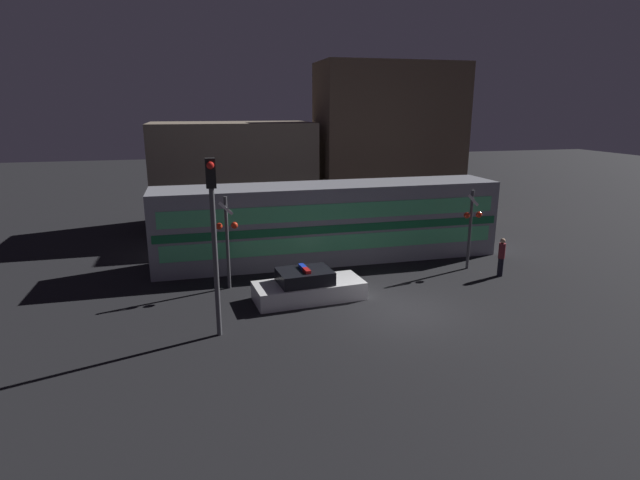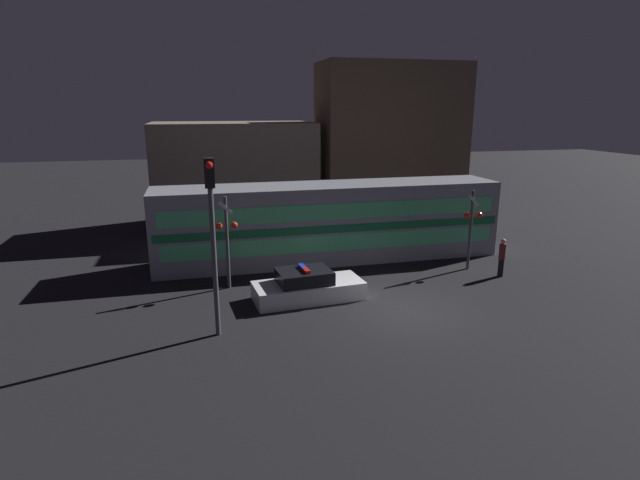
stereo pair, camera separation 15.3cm
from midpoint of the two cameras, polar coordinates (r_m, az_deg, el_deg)
ground_plane at (r=18.72m, az=9.48°, el=-7.93°), size 120.00×120.00×0.00m
train at (r=24.09m, az=1.25°, el=2.06°), size 16.51×2.89×3.69m
police_car at (r=19.34m, az=-1.22°, el=-5.40°), size 4.34×2.06×1.32m
pedestrian at (r=23.19m, az=20.24°, el=-1.86°), size 0.29×0.29×1.71m
crossing_signal_near at (r=23.45m, az=17.12°, el=1.77°), size 0.88×0.35×3.65m
crossing_signal_far at (r=20.31m, az=-10.37°, el=0.47°), size 0.88×0.35×3.81m
traffic_light_corner at (r=15.74m, az=-11.94°, el=1.60°), size 0.30×0.46×5.75m
building_left at (r=31.68m, az=-9.64°, el=7.39°), size 9.63×5.72×6.33m
building_center at (r=32.66m, az=8.17°, el=10.81°), size 9.03×4.20×9.89m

